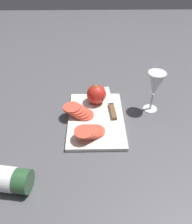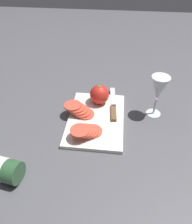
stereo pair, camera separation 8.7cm
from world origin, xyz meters
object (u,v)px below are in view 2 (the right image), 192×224
(whole_tomato, at_px, (99,94))
(tomato_slice_stack_far, at_px, (86,131))
(knife, at_px, (113,109))
(wine_glass, at_px, (159,90))
(tomato_slice_stack_near, at_px, (79,110))

(whole_tomato, bearing_deg, tomato_slice_stack_far, -7.63)
(knife, bearing_deg, tomato_slice_stack_far, 144.67)
(wine_glass, relative_size, knife, 0.74)
(whole_tomato, height_order, tomato_slice_stack_near, whole_tomato)
(knife, height_order, tomato_slice_stack_near, tomato_slice_stack_near)
(whole_tomato, height_order, tomato_slice_stack_far, whole_tomato)
(whole_tomato, bearing_deg, wine_glass, 81.96)
(wine_glass, bearing_deg, tomato_slice_stack_near, -80.27)
(whole_tomato, xyz_separation_m, tomato_slice_stack_near, (0.09, -0.07, -0.02))
(wine_glass, height_order, whole_tomato, wine_glass)
(wine_glass, relative_size, tomato_slice_stack_far, 1.59)
(whole_tomato, bearing_deg, knife, 52.73)
(whole_tomato, xyz_separation_m, tomato_slice_stack_far, (0.20, -0.03, -0.02))
(whole_tomato, bearing_deg, tomato_slice_stack_near, -40.79)
(whole_tomato, distance_m, knife, 0.09)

